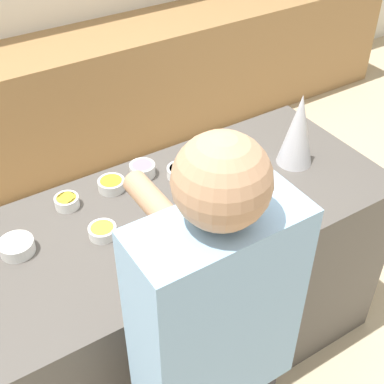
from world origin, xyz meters
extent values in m
plane|color=#C6B28E|center=(0.00, 0.00, 0.00)|extent=(12.00, 12.00, 0.00)
cube|color=#9E7547|center=(0.00, 1.90, 0.44)|extent=(6.00, 0.60, 0.89)
cube|color=#514C47|center=(0.00, 0.00, 0.47)|extent=(1.79, 0.80, 0.95)
cube|color=silver|center=(0.08, -0.14, 0.95)|extent=(0.47, 0.31, 0.01)
cube|color=#5B2D14|center=(0.08, -0.14, 1.02)|extent=(0.19, 0.17, 0.14)
cube|color=white|center=(0.08, -0.14, 1.13)|extent=(0.21, 0.19, 0.08)
cylinder|color=#5B2D14|center=(0.14, -0.11, 1.21)|extent=(0.02, 0.02, 0.09)
cone|color=silver|center=(0.59, 0.00, 1.12)|extent=(0.16, 0.16, 0.34)
cylinder|color=white|center=(-0.35, 0.02, 0.97)|extent=(0.11, 0.11, 0.04)
cylinder|color=yellow|center=(-0.35, 0.02, 0.98)|extent=(0.09, 0.09, 0.01)
cylinder|color=silver|center=(-0.19, 0.26, 0.97)|extent=(0.11, 0.11, 0.05)
cylinder|color=orange|center=(-0.19, 0.26, 0.99)|extent=(0.09, 0.09, 0.01)
cylinder|color=white|center=(-0.40, 0.26, 0.97)|extent=(0.10, 0.10, 0.05)
cylinder|color=yellow|center=(-0.40, 0.26, 0.99)|extent=(0.08, 0.08, 0.01)
cylinder|color=silver|center=(-0.04, 0.28, 0.98)|extent=(0.11, 0.11, 0.05)
cylinder|color=pink|center=(-0.04, 0.28, 1.00)|extent=(0.09, 0.09, 0.01)
cylinder|color=white|center=(-0.65, 0.11, 0.97)|extent=(0.13, 0.13, 0.05)
cylinder|color=brown|center=(-0.65, 0.11, 0.99)|extent=(0.11, 0.11, 0.01)
cylinder|color=white|center=(0.10, 0.18, 0.97)|extent=(0.12, 0.12, 0.05)
cylinder|color=green|center=(0.10, 0.18, 0.99)|extent=(0.10, 0.10, 0.01)
cube|color=#3F598C|center=(0.36, 0.13, 0.96)|extent=(0.23, 0.15, 0.02)
cube|color=#8CB7E0|center=(-0.30, -0.66, 1.19)|extent=(0.46, 0.21, 0.68)
sphere|color=tan|center=(-0.30, -0.66, 1.64)|extent=(0.23, 0.23, 0.23)
cylinder|color=tan|center=(-0.30, -0.43, 1.34)|extent=(0.08, 0.46, 0.08)
camera|label=1|loc=(-0.85, -1.41, 2.37)|focal=50.00mm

